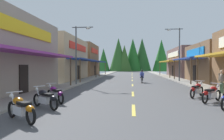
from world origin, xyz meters
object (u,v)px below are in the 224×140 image
Objects in this scene: streetlamp_right at (177,47)px; motorcycle_parked_left_2 at (45,98)px; motorcycle_parked_right_4 at (211,93)px; motorcycle_parked_left_3 at (55,94)px; motorcycle_parked_right_5 at (197,89)px; rider_cruising_lead at (142,77)px; streetlamp_left at (79,47)px; pedestrian_waiting at (222,80)px; motorcycle_parked_left_1 at (21,108)px.

motorcycle_parked_left_2 is (-9.69, -16.69, -3.87)m from streetlamp_right.
streetlamp_right is 14.74m from motorcycle_parked_right_4.
motorcycle_parked_left_2 is 1.14× the size of motorcycle_parked_left_3.
motorcycle_parked_right_5 is 11.24m from rider_cruising_lead.
motorcycle_parked_left_3 is 14.63m from rider_cruising_lead.
motorcycle_parked_right_4 is at bearing -41.75° from streetlamp_left.
streetlamp_right is 11.79m from pedestrian_waiting.
pedestrian_waiting reaches higher than motorcycle_parked_right_4.
streetlamp_right is at bearing -78.11° from motorcycle_parked_left_3.
pedestrian_waiting is at bearing -150.08° from rider_cruising_lead.
motorcycle_parked_left_1 is 3.76m from motorcycle_parked_left_3.
pedestrian_waiting is at bearing -114.93° from motorcycle_parked_left_3.
streetlamp_left reaches higher than motorcycle_parked_left_3.
pedestrian_waiting is at bearing 14.41° from motorcycle_parked_right_4.
rider_cruising_lead is at bearing -66.84° from motorcycle_parked_left_3.
motorcycle_parked_right_5 is at bearing -173.88° from pedestrian_waiting.
pedestrian_waiting is (10.19, 7.56, 0.53)m from motorcycle_parked_left_1.
motorcycle_parked_left_2 is at bearing -52.96° from motorcycle_parked_left_1.
motorcycle_parked_left_2 is 0.84× the size of rider_cruising_lead.
motorcycle_parked_right_5 is 0.97× the size of motorcycle_parked_left_2.
streetlamp_right is at bearing -67.94° from rider_cruising_lead.
motorcycle_parked_left_3 is 0.74× the size of rider_cruising_lead.
rider_cruising_lead is (6.67, 3.87, -3.36)m from streetlamp_left.
streetlamp_right is at bearing 70.89° from pedestrian_waiting.
motorcycle_parked_right_5 is (9.63, -6.98, -3.53)m from streetlamp_left.
motorcycle_parked_right_4 is at bearing -162.90° from rider_cruising_lead.
pedestrian_waiting is at bearing -87.15° from streetlamp_right.
streetlamp_left is 2.86× the size of rider_cruising_lead.
rider_cruising_lead is at bearing 60.34° from motorcycle_parked_right_4.
rider_cruising_lead is (5.44, 13.58, 0.17)m from motorcycle_parked_left_3.
motorcycle_parked_right_5 is at bearing -96.63° from streetlamp_right.
motorcycle_parked_left_3 is 0.91× the size of pedestrian_waiting.
streetlamp_left is at bearing -47.64° from motorcycle_parked_left_2.
motorcycle_parked_left_2 is at bearing -83.04° from streetlamp_left.
motorcycle_parked_right_5 is 0.97× the size of motorcycle_parked_left_1.
motorcycle_parked_right_5 is 2.33m from pedestrian_waiting.
motorcycle_parked_left_3 is (-0.21, 3.76, 0.00)m from motorcycle_parked_left_1.
motorcycle_parked_left_3 is (-0.15, 1.58, 0.00)m from motorcycle_parked_left_2.
streetlamp_left is 3.50× the size of motorcycle_parked_right_5.
streetlamp_left is 3.40× the size of motorcycle_parked_left_2.
motorcycle_parked_right_5 and motorcycle_parked_left_2 have the same top height.
streetlamp_left is at bearing -48.60° from motorcycle_parked_left_1.
streetlamp_left reaches higher than motorcycle_parked_right_4.
motorcycle_parked_right_4 and motorcycle_parked_left_3 have the same top height.
streetlamp_right is (11.07, 5.39, 0.34)m from streetlamp_left.
pedestrian_waiting is (10.25, 5.39, 0.53)m from motorcycle_parked_left_2.
motorcycle_parked_right_5 is at bearing -106.29° from motorcycle_parked_left_1.
motorcycle_parked_left_2 is at bearing -174.24° from pedestrian_waiting.
motorcycle_parked_left_1 is 12.70m from pedestrian_waiting.
motorcycle_parked_left_3 is at bearing 145.86° from motorcycle_parked_right_5.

